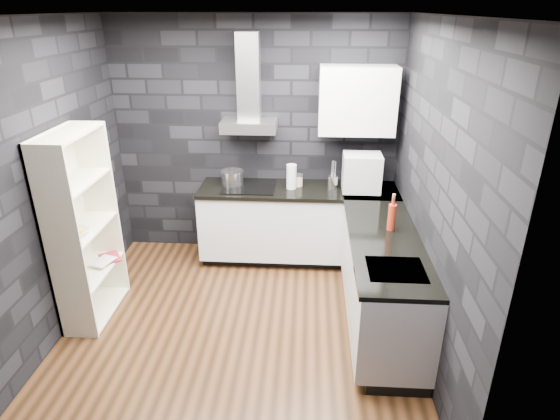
# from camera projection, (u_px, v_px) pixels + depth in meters

# --- Properties ---
(ground) EXTENTS (3.20, 3.20, 0.00)m
(ground) POSITION_uv_depth(u_px,v_px,m) (240.00, 325.00, 4.40)
(ground) COLOR #4A2B17
(ceiling) EXTENTS (3.20, 3.20, 0.00)m
(ceiling) POSITION_uv_depth(u_px,v_px,m) (227.00, 15.00, 3.31)
(ceiling) COLOR white
(wall_back) EXTENTS (3.20, 0.05, 2.70)m
(wall_back) POSITION_uv_depth(u_px,v_px,m) (256.00, 140.00, 5.34)
(wall_back) COLOR black
(wall_back) RESTS_ON ground
(wall_front) EXTENTS (3.20, 0.05, 2.70)m
(wall_front) POSITION_uv_depth(u_px,v_px,m) (185.00, 308.00, 2.37)
(wall_front) COLOR black
(wall_front) RESTS_ON ground
(wall_left) EXTENTS (0.05, 3.20, 2.70)m
(wall_left) POSITION_uv_depth(u_px,v_px,m) (44.00, 187.00, 3.95)
(wall_left) COLOR black
(wall_left) RESTS_ON ground
(wall_right) EXTENTS (0.05, 3.20, 2.70)m
(wall_right) POSITION_uv_depth(u_px,v_px,m) (434.00, 197.00, 3.76)
(wall_right) COLOR black
(wall_right) RESTS_ON ground
(toekick_back) EXTENTS (2.18, 0.50, 0.10)m
(toekick_back) POSITION_uv_depth(u_px,v_px,m) (297.00, 253.00, 5.57)
(toekick_back) COLOR black
(toekick_back) RESTS_ON ground
(toekick_right) EXTENTS (0.50, 1.78, 0.10)m
(toekick_right) POSITION_uv_depth(u_px,v_px,m) (383.00, 320.00, 4.39)
(toekick_right) COLOR black
(toekick_right) RESTS_ON ground
(counter_back_cab) EXTENTS (2.20, 0.60, 0.76)m
(counter_back_cab) POSITION_uv_depth(u_px,v_px,m) (298.00, 222.00, 5.36)
(counter_back_cab) COLOR silver
(counter_back_cab) RESTS_ON ground
(counter_right_cab) EXTENTS (0.60, 1.80, 0.76)m
(counter_right_cab) POSITION_uv_depth(u_px,v_px,m) (382.00, 281.00, 4.22)
(counter_right_cab) COLOR silver
(counter_right_cab) RESTS_ON ground
(counter_back_top) EXTENTS (2.20, 0.62, 0.04)m
(counter_back_top) POSITION_uv_depth(u_px,v_px,m) (298.00, 190.00, 5.19)
(counter_back_top) COLOR black
(counter_back_top) RESTS_ON counter_back_cab
(counter_right_top) EXTENTS (0.62, 1.80, 0.04)m
(counter_right_top) POSITION_uv_depth(u_px,v_px,m) (385.00, 241.00, 4.06)
(counter_right_top) COLOR black
(counter_right_top) RESTS_ON counter_right_cab
(counter_corner_top) EXTENTS (0.62, 0.62, 0.04)m
(counter_corner_top) POSITION_uv_depth(u_px,v_px,m) (371.00, 191.00, 5.16)
(counter_corner_top) COLOR black
(counter_corner_top) RESTS_ON counter_right_cab
(hood_body) EXTENTS (0.60, 0.34, 0.12)m
(hood_body) POSITION_uv_depth(u_px,v_px,m) (249.00, 126.00, 5.08)
(hood_body) COLOR #ADADB1
(hood_body) RESTS_ON wall_back
(hood_chimney) EXTENTS (0.24, 0.20, 0.90)m
(hood_chimney) POSITION_uv_depth(u_px,v_px,m) (249.00, 77.00, 4.94)
(hood_chimney) COLOR #ADADB1
(hood_chimney) RESTS_ON hood_body
(upper_cabinet) EXTENTS (0.80, 0.35, 0.70)m
(upper_cabinet) POSITION_uv_depth(u_px,v_px,m) (357.00, 100.00, 4.89)
(upper_cabinet) COLOR silver
(upper_cabinet) RESTS_ON wall_back
(cooktop) EXTENTS (0.58, 0.50, 0.01)m
(cooktop) POSITION_uv_depth(u_px,v_px,m) (249.00, 186.00, 5.22)
(cooktop) COLOR black
(cooktop) RESTS_ON counter_back_top
(sink_rim) EXTENTS (0.44, 0.40, 0.01)m
(sink_rim) POSITION_uv_depth(u_px,v_px,m) (396.00, 270.00, 3.60)
(sink_rim) COLOR #ADADB1
(sink_rim) RESTS_ON counter_right_top
(pot) EXTENTS (0.25, 0.25, 0.14)m
(pot) POSITION_uv_depth(u_px,v_px,m) (232.00, 178.00, 5.25)
(pot) COLOR silver
(pot) RESTS_ON cooktop
(glass_vase) EXTENTS (0.13, 0.13, 0.27)m
(glass_vase) POSITION_uv_depth(u_px,v_px,m) (291.00, 177.00, 5.14)
(glass_vase) COLOR silver
(glass_vase) RESTS_ON counter_back_top
(storage_jar) EXTENTS (0.12, 0.12, 0.12)m
(storage_jar) POSITION_uv_depth(u_px,v_px,m) (298.00, 181.00, 5.24)
(storage_jar) COLOR #C9B28E
(storage_jar) RESTS_ON counter_back_top
(utensil_crock) EXTENTS (0.13, 0.13, 0.14)m
(utensil_crock) POSITION_uv_depth(u_px,v_px,m) (333.00, 182.00, 5.16)
(utensil_crock) COLOR silver
(utensil_crock) RESTS_ON counter_back_top
(appliance_garage) EXTENTS (0.40, 0.31, 0.40)m
(appliance_garage) POSITION_uv_depth(u_px,v_px,m) (362.00, 173.00, 4.99)
(appliance_garage) COLOR #B4B8BC
(appliance_garage) RESTS_ON counter_back_top
(red_bottle) EXTENTS (0.08, 0.08, 0.24)m
(red_bottle) POSITION_uv_depth(u_px,v_px,m) (392.00, 217.00, 4.18)
(red_bottle) COLOR maroon
(red_bottle) RESTS_ON counter_right_top
(bookshelf) EXTENTS (0.58, 0.87, 1.80)m
(bookshelf) POSITION_uv_depth(u_px,v_px,m) (83.00, 229.00, 4.24)
(bookshelf) COLOR silver
(bookshelf) RESTS_ON ground
(fruit_bowl) EXTENTS (0.28, 0.28, 0.06)m
(fruit_bowl) POSITION_uv_depth(u_px,v_px,m) (75.00, 233.00, 4.09)
(fruit_bowl) COLOR silver
(fruit_bowl) RESTS_ON bookshelf
(book_red) EXTENTS (0.16, 0.12, 0.25)m
(book_red) POSITION_uv_depth(u_px,v_px,m) (99.00, 250.00, 4.55)
(book_red) COLOR maroon
(book_red) RESTS_ON bookshelf
(book_second) EXTENTS (0.16, 0.07, 0.22)m
(book_second) POSITION_uv_depth(u_px,v_px,m) (95.00, 251.00, 4.50)
(book_second) COLOR #B2B2B2
(book_second) RESTS_ON bookshelf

